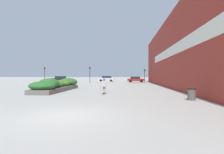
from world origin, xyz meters
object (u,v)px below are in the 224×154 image
object	(u,v)px
skateboarder	(104,84)
traffic_light_right	(145,73)
traffic_light_far_left	(45,72)
car_center_left	(106,79)
car_rightmost	(187,79)
car_leftmost	(136,79)
trash_bin	(192,94)
traffic_light_left	(90,72)
car_center_right	(60,79)
skateboard	(104,93)

from	to	relation	value
skateboarder	traffic_light_right	distance (m)	24.59
traffic_light_right	traffic_light_far_left	bearing A→B (deg)	-179.66
car_center_left	car_rightmost	world-z (taller)	car_rightmost
car_leftmost	trash_bin	bearing A→B (deg)	4.56
car_leftmost	traffic_light_left	size ratio (longest dim) A/B	1.14
traffic_light_left	traffic_light_far_left	distance (m)	10.80
car_rightmost	skateboarder	bearing A→B (deg)	-30.79
car_leftmost	traffic_light_far_left	distance (m)	21.80
traffic_light_left	traffic_light_far_left	xyz separation A→B (m)	(-10.79, -0.24, -0.02)
car_center_left	car_center_right	bearing A→B (deg)	94.26
skateboard	traffic_light_right	distance (m)	24.65
skateboard	traffic_light_far_left	bearing A→B (deg)	131.01
car_rightmost	traffic_light_far_left	distance (m)	34.33
trash_bin	car_center_right	distance (m)	40.37
traffic_light_left	traffic_light_right	xyz separation A→B (m)	(12.55, -0.10, -0.34)
skateboarder	car_center_left	size ratio (longest dim) A/B	0.30
car_center_left	traffic_light_left	distance (m)	7.82
car_leftmost	car_center_left	xyz separation A→B (m)	(-7.68, 4.03, 0.05)
car_rightmost	traffic_light_left	world-z (taller)	traffic_light_left
car_center_left	trash_bin	bearing A→B (deg)	-163.61
skateboarder	car_center_left	world-z (taller)	car_center_left
car_rightmost	car_center_left	bearing A→B (deg)	-98.39
car_center_left	traffic_light_left	bearing A→B (deg)	156.74
skateboarder	traffic_light_far_left	size ratio (longest dim) A/B	0.37
car_center_right	car_rightmost	xyz separation A→B (m)	(32.76, -2.05, 0.03)
car_center_right	traffic_light_left	bearing A→B (deg)	-122.53
traffic_light_right	car_center_right	bearing A→B (deg)	164.35
car_leftmost	traffic_light_right	bearing A→B (deg)	30.93
skateboard	traffic_light_right	bearing A→B (deg)	80.67
trash_bin	car_center_right	world-z (taller)	car_center_right
car_center_left	car_center_right	size ratio (longest dim) A/B	0.94
traffic_light_far_left	car_leftmost	bearing A→B (deg)	8.54
skateboarder	car_leftmost	size ratio (longest dim) A/B	0.32
skateboarder	car_leftmost	bearing A→B (deg)	86.03
skateboarder	car_leftmost	world-z (taller)	skateboarder
skateboarder	car_center_right	distance (m)	34.06
trash_bin	car_rightmost	world-z (taller)	car_rightmost
skateboarder	traffic_light_far_left	distance (m)	29.41
car_leftmost	car_center_right	size ratio (longest dim) A/B	0.88
car_leftmost	skateboard	bearing A→B (deg)	-8.73
skateboard	car_rightmost	size ratio (longest dim) A/B	0.18
skateboard	traffic_light_left	distance (m)	24.93
car_leftmost	traffic_light_right	distance (m)	3.86
car_center_right	trash_bin	bearing A→B (deg)	-145.87
car_leftmost	car_rightmost	xyz separation A→B (m)	(12.53, 1.05, 0.06)
car_center_right	traffic_light_left	distance (m)	11.44
car_leftmost	car_center_left	world-z (taller)	car_center_left
skateboarder	trash_bin	distance (m)	7.40
car_center_right	traffic_light_far_left	distance (m)	6.66
car_center_right	car_leftmost	bearing A→B (deg)	-98.70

